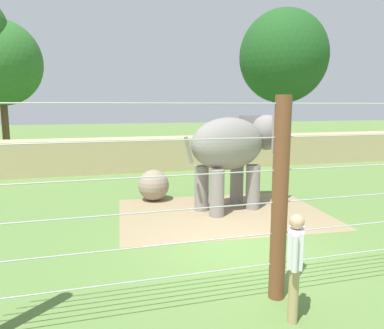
# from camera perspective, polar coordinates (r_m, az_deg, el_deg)

# --- Properties ---
(ground_plane) EXTENTS (120.00, 120.00, 0.00)m
(ground_plane) POSITION_cam_1_polar(r_m,az_deg,el_deg) (8.72, 7.05, -12.70)
(ground_plane) COLOR #5B7F3D
(dirt_patch) EXTENTS (6.48, 4.93, 0.01)m
(dirt_patch) POSITION_cam_1_polar(r_m,az_deg,el_deg) (11.28, 4.72, -7.52)
(dirt_patch) COLOR #937F5B
(dirt_patch) RESTS_ON ground
(embankment_wall) EXTENTS (36.00, 1.80, 1.61)m
(embankment_wall) POSITION_cam_1_polar(r_m,az_deg,el_deg) (18.86, -5.98, 1.70)
(embankment_wall) COLOR tan
(embankment_wall) RESTS_ON ground
(elephant) EXTENTS (3.81, 2.25, 2.93)m
(elephant) POSITION_cam_1_polar(r_m,az_deg,el_deg) (11.52, 6.77, 2.64)
(elephant) COLOR gray
(elephant) RESTS_ON ground
(enrichment_ball) EXTENTS (1.06, 1.06, 1.06)m
(enrichment_ball) POSITION_cam_1_polar(r_m,az_deg,el_deg) (12.69, -5.97, -3.20)
(enrichment_ball) COLOR gray
(enrichment_ball) RESTS_ON ground
(cable_fence) EXTENTS (10.61, 0.27, 3.40)m
(cable_fence) POSITION_cam_1_polar(r_m,az_deg,el_deg) (6.28, 14.64, -5.23)
(cable_fence) COLOR brown
(cable_fence) RESTS_ON ground
(zookeeper) EXTENTS (0.39, 0.56, 1.67)m
(zookeeper) POSITION_cam_1_polar(r_m,az_deg,el_deg) (5.86, 15.65, -14.42)
(zookeeper) COLOR tan
(zookeeper) RESTS_ON ground
(tree_left_of_centre) EXTENTS (5.12, 5.12, 8.58)m
(tree_left_of_centre) POSITION_cam_1_polar(r_m,az_deg,el_deg) (26.98, -27.55, 13.76)
(tree_left_of_centre) COLOR brown
(tree_left_of_centre) RESTS_ON ground
(tree_behind_wall) EXTENTS (4.15, 4.15, 9.66)m
(tree_behind_wall) POSITION_cam_1_polar(r_m,az_deg,el_deg) (29.83, 13.48, 16.96)
(tree_behind_wall) COLOR brown
(tree_behind_wall) RESTS_ON ground
(tree_right_of_centre) EXTENTS (6.12, 6.12, 9.82)m
(tree_right_of_centre) POSITION_cam_1_polar(r_m,az_deg,el_deg) (27.49, 13.97, 15.90)
(tree_right_of_centre) COLOR brown
(tree_right_of_centre) RESTS_ON ground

